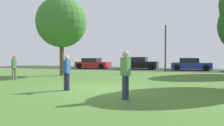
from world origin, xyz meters
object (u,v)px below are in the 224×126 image
(oak_tree_left, at_px, (62,22))
(person_catcher, at_px, (14,67))
(person_bystander, at_px, (67,71))
(parked_car_blue, at_px, (191,65))
(frisbee_disc, at_px, (75,60))
(parked_car_red, at_px, (93,64))
(street_lamp_post, at_px, (165,49))
(parked_car_black, at_px, (139,64))
(person_thrower, at_px, (126,72))

(oak_tree_left, bearing_deg, person_catcher, -104.49)
(person_bystander, xyz_separation_m, parked_car_blue, (5.17, 17.23, -0.27))
(person_catcher, height_order, frisbee_disc, person_catcher)
(parked_car_red, xyz_separation_m, street_lamp_post, (9.25, -3.48, 1.65))
(person_bystander, height_order, parked_car_black, person_bystander)
(person_thrower, xyz_separation_m, frisbee_disc, (-2.73, 1.19, 0.40))
(person_thrower, distance_m, frisbee_disc, 3.01)
(person_thrower, xyz_separation_m, person_bystander, (-3.15, 1.17, -0.10))
(parked_car_red, relative_size, parked_car_blue, 1.01)
(frisbee_disc, height_order, parked_car_blue, frisbee_disc)
(parked_car_black, distance_m, street_lamp_post, 5.64)
(person_thrower, distance_m, parked_car_red, 20.12)
(street_lamp_post, bearing_deg, parked_car_blue, 61.28)
(person_bystander, xyz_separation_m, frisbee_disc, (0.42, 0.02, 0.50))
(person_catcher, xyz_separation_m, street_lamp_post, (8.46, 10.43, 1.39))
(parked_car_red, bearing_deg, street_lamp_post, -20.60)
(person_thrower, bearing_deg, parked_car_black, -54.84)
(person_catcher, bearing_deg, parked_car_black, 94.80)
(oak_tree_left, relative_size, frisbee_disc, 21.08)
(parked_car_red, xyz_separation_m, parked_car_blue, (11.53, 0.68, 0.02))
(street_lamp_post, bearing_deg, person_bystander, -102.46)
(oak_tree_left, relative_size, person_thrower, 3.56)
(person_bystander, height_order, parked_car_blue, person_bystander)
(person_catcher, relative_size, street_lamp_post, 0.35)
(person_bystander, bearing_deg, parked_car_red, 24.72)
(oak_tree_left, xyz_separation_m, person_bystander, (4.53, -6.68, -3.37))
(person_catcher, distance_m, frisbee_disc, 6.56)
(person_catcher, xyz_separation_m, parked_car_red, (-0.79, 13.91, -0.27))
(person_bystander, xyz_separation_m, parked_car_red, (-6.36, 16.56, -0.28))
(person_catcher, relative_size, person_bystander, 0.98)
(street_lamp_post, bearing_deg, frisbee_disc, -100.70)
(parked_car_black, bearing_deg, street_lamp_post, -49.91)
(person_catcher, distance_m, person_bystander, 6.17)
(oak_tree_left, relative_size, person_catcher, 3.98)
(parked_car_blue, bearing_deg, street_lamp_post, -118.72)
(person_catcher, relative_size, parked_car_red, 0.38)
(frisbee_disc, xyz_separation_m, street_lamp_post, (2.47, 13.05, 0.87))
(person_thrower, xyz_separation_m, parked_car_red, (-9.52, 17.73, -0.39))
(person_thrower, xyz_separation_m, street_lamp_post, (-0.26, 14.25, 1.27))
(person_thrower, bearing_deg, parked_car_red, -38.13)
(person_bystander, xyz_separation_m, parked_car_black, (-0.60, 17.22, -0.23))
(person_bystander, distance_m, street_lamp_post, 13.46)
(person_bystander, height_order, parked_car_red, person_bystander)
(parked_car_black, bearing_deg, oak_tree_left, -110.44)
(parked_car_blue, bearing_deg, person_catcher, -126.35)
(person_thrower, distance_m, person_bystander, 3.37)
(parked_car_black, bearing_deg, person_thrower, -78.47)
(oak_tree_left, relative_size, parked_car_blue, 1.51)
(frisbee_disc, bearing_deg, person_bystander, -176.66)
(oak_tree_left, distance_m, frisbee_disc, 8.78)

